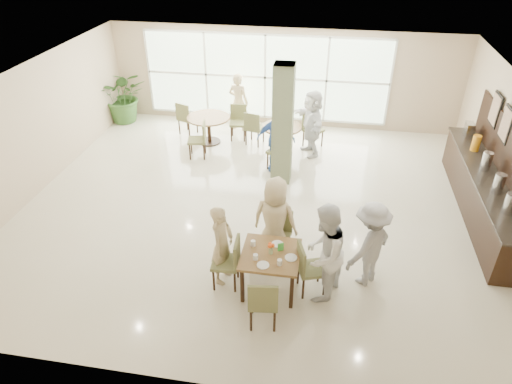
% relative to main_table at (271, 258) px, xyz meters
% --- Properties ---
extents(ground, '(10.00, 10.00, 0.00)m').
position_rel_main_table_xyz_m(ground, '(-0.66, 2.48, -0.66)').
color(ground, beige).
rests_on(ground, ground).
extents(room_shell, '(10.00, 10.00, 10.00)m').
position_rel_main_table_xyz_m(room_shell, '(-0.66, 2.48, 1.05)').
color(room_shell, white).
rests_on(room_shell, ground).
extents(window_bank, '(7.00, 0.04, 7.00)m').
position_rel_main_table_xyz_m(window_bank, '(-1.16, 6.94, 0.74)').
color(window_bank, silver).
rests_on(window_bank, ground).
extents(column, '(0.45, 0.45, 2.80)m').
position_rel_main_table_xyz_m(column, '(-0.26, 3.68, 0.74)').
color(column, '#5F6A4A').
rests_on(column, ground).
extents(main_table, '(0.96, 0.96, 0.75)m').
position_rel_main_table_xyz_m(main_table, '(0.00, 0.00, 0.00)').
color(main_table, brown).
rests_on(main_table, ground).
extents(round_table_left, '(1.16, 1.16, 0.75)m').
position_rel_main_table_xyz_m(round_table_left, '(-2.47, 5.37, -0.07)').
color(round_table_left, brown).
rests_on(round_table_left, ground).
extents(round_table_right, '(1.03, 1.03, 0.75)m').
position_rel_main_table_xyz_m(round_table_right, '(-0.43, 5.08, -0.10)').
color(round_table_right, brown).
rests_on(round_table_right, ground).
extents(chairs_main_table, '(1.97, 2.12, 0.95)m').
position_rel_main_table_xyz_m(chairs_main_table, '(-0.02, 0.01, -0.18)').
color(chairs_main_table, brown).
rests_on(chairs_main_table, ground).
extents(chairs_table_left, '(2.03, 1.91, 0.95)m').
position_rel_main_table_xyz_m(chairs_table_left, '(-2.49, 5.33, -0.18)').
color(chairs_table_left, brown).
rests_on(chairs_table_left, ground).
extents(chairs_table_right, '(2.17, 1.99, 0.95)m').
position_rel_main_table_xyz_m(chairs_table_right, '(-0.42, 5.10, -0.18)').
color(chairs_table_right, brown).
rests_on(chairs_table_right, ground).
extents(tabletop_clutter, '(0.80, 0.77, 0.21)m').
position_rel_main_table_xyz_m(tabletop_clutter, '(0.00, -0.04, 0.15)').
color(tabletop_clutter, white).
rests_on(tabletop_clutter, main_table).
extents(buffet_counter, '(0.64, 4.70, 1.95)m').
position_rel_main_table_xyz_m(buffet_counter, '(4.04, 2.98, -0.10)').
color(buffet_counter, black).
rests_on(buffet_counter, ground).
extents(framed_art_a, '(0.05, 0.55, 0.70)m').
position_rel_main_table_xyz_m(framed_art_a, '(4.28, 3.48, 1.19)').
color(framed_art_a, black).
rests_on(framed_art_a, ground).
extents(framed_art_b, '(0.05, 0.55, 0.70)m').
position_rel_main_table_xyz_m(framed_art_b, '(4.28, 4.28, 1.19)').
color(framed_art_b, black).
rests_on(framed_art_b, ground).
extents(potted_plant, '(1.75, 1.75, 1.59)m').
position_rel_main_table_xyz_m(potted_plant, '(-5.32, 6.39, 0.14)').
color(potted_plant, '#335E25').
rests_on(potted_plant, ground).
extents(teen_left, '(0.45, 0.60, 1.49)m').
position_rel_main_table_xyz_m(teen_left, '(-0.84, 0.09, 0.09)').
color(teen_left, tan).
rests_on(teen_left, ground).
extents(teen_far, '(0.89, 0.59, 1.68)m').
position_rel_main_table_xyz_m(teen_far, '(-0.04, 0.80, 0.18)').
color(teen_far, tan).
rests_on(teen_far, ground).
extents(teen_right, '(0.92, 1.03, 1.77)m').
position_rel_main_table_xyz_m(teen_right, '(0.85, -0.01, 0.23)').
color(teen_right, white).
rests_on(teen_right, ground).
extents(teen_standing, '(1.11, 1.17, 1.59)m').
position_rel_main_table_xyz_m(teen_standing, '(1.60, 0.45, 0.14)').
color(teen_standing, '#98989A').
rests_on(teen_standing, ground).
extents(adult_a, '(0.96, 0.57, 1.59)m').
position_rel_main_table_xyz_m(adult_a, '(-0.47, 4.16, 0.14)').
color(adult_a, '#3F6DBF').
rests_on(adult_a, ground).
extents(adult_b, '(1.27, 1.74, 1.72)m').
position_rel_main_table_xyz_m(adult_b, '(0.32, 5.16, 0.21)').
color(adult_b, white).
rests_on(adult_b, ground).
extents(adult_standing, '(0.70, 0.56, 1.67)m').
position_rel_main_table_xyz_m(adult_standing, '(-1.84, 6.36, 0.18)').
color(adult_standing, tan).
rests_on(adult_standing, ground).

